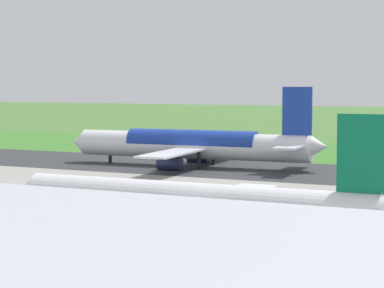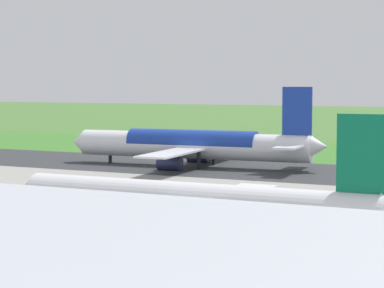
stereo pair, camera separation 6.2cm
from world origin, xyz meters
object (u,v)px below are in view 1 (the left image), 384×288
airliner_parked_mid (195,202)px  traffic_cone_orange (259,151)px  airliner_main (194,145)px  no_stopping_sign (282,149)px

airliner_parked_mid → traffic_cone_orange: bearing=-73.5°
airliner_parked_mid → airliner_main: bearing=-64.5°
airliner_parked_mid → no_stopping_sign: (21.27, -91.57, -2.35)m
no_stopping_sign → traffic_cone_orange: bearing=-37.1°
airliner_parked_mid → no_stopping_sign: 94.03m
airliner_parked_mid → traffic_cone_orange: size_ratio=83.81×
airliner_main → airliner_parked_mid: (-29.17, 61.05, -0.67)m
airliner_main → airliner_parked_mid: bearing=115.5°
airliner_main → no_stopping_sign: airliner_main is taller
airliner_main → no_stopping_sign: bearing=-104.5°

